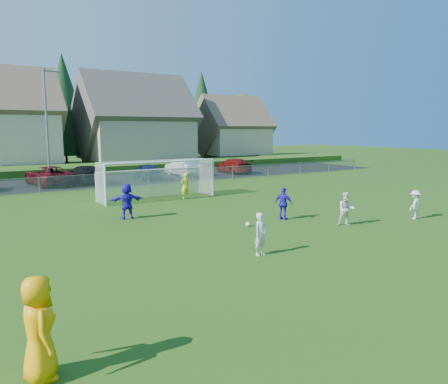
# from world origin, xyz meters

# --- Properties ---
(ground) EXTENTS (160.00, 160.00, 0.00)m
(ground) POSITION_xyz_m (0.00, 0.00, 0.00)
(ground) COLOR #193D0C
(ground) RESTS_ON ground
(asphalt_lot) EXTENTS (60.00, 60.00, 0.00)m
(asphalt_lot) POSITION_xyz_m (0.00, 27.50, 0.01)
(asphalt_lot) COLOR black
(asphalt_lot) RESTS_ON ground
(grass_embankment) EXTENTS (70.00, 6.00, 0.80)m
(grass_embankment) POSITION_xyz_m (0.00, 35.00, 0.40)
(grass_embankment) COLOR #1E420F
(grass_embankment) RESTS_ON ground
(soccer_ball) EXTENTS (0.22, 0.22, 0.22)m
(soccer_ball) POSITION_xyz_m (0.15, 6.20, 0.11)
(soccer_ball) COLOR white
(soccer_ball) RESTS_ON ground
(referee) EXTENTS (0.62, 0.95, 1.94)m
(referee) POSITION_xyz_m (-10.28, -1.80, 0.97)
(referee) COLOR #F99E04
(referee) RESTS_ON ground
(player_white_a) EXTENTS (0.63, 0.49, 1.53)m
(player_white_a) POSITION_xyz_m (-2.18, 2.26, 0.76)
(player_white_a) COLOR silver
(player_white_a) RESTS_ON ground
(player_white_b) EXTENTS (0.97, 0.93, 1.57)m
(player_white_b) POSITION_xyz_m (4.06, 3.87, 0.78)
(player_white_b) COLOR silver
(player_white_b) RESTS_ON ground
(player_white_c) EXTENTS (1.01, 0.67, 1.45)m
(player_white_c) POSITION_xyz_m (8.18, 3.07, 0.72)
(player_white_c) COLOR silver
(player_white_c) RESTS_ON ground
(player_blue_a) EXTENTS (0.78, 1.02, 1.61)m
(player_blue_a) POSITION_xyz_m (2.53, 6.49, 0.80)
(player_blue_a) COLOR #2113BB
(player_blue_a) RESTS_ON ground
(player_blue_b) EXTENTS (1.71, 0.74, 1.78)m
(player_blue_b) POSITION_xyz_m (-3.89, 10.91, 0.89)
(player_blue_b) COLOR #2113BB
(player_blue_b) RESTS_ON ground
(goalkeeper) EXTENTS (0.65, 0.47, 1.68)m
(goalkeeper) POSITION_xyz_m (1.47, 14.83, 0.84)
(goalkeeper) COLOR yellow
(goalkeeper) RESTS_ON ground
(car_c) EXTENTS (3.25, 5.76, 1.52)m
(car_c) POSITION_xyz_m (-4.39, 26.85, 0.76)
(car_c) COLOR #4F090F
(car_c) RESTS_ON ground
(car_d) EXTENTS (2.21, 5.11, 1.47)m
(car_d) POSITION_xyz_m (-1.67, 26.56, 0.73)
(car_d) COLOR black
(car_d) RESTS_ON ground
(car_e) EXTENTS (2.24, 4.42, 1.44)m
(car_e) POSITION_xyz_m (3.75, 26.42, 0.72)
(car_e) COLOR #15224C
(car_e) RESTS_ON ground
(car_f) EXTENTS (1.70, 4.81, 1.58)m
(car_f) POSITION_xyz_m (7.83, 27.27, 0.79)
(car_f) COLOR silver
(car_f) RESTS_ON ground
(car_g) EXTENTS (2.69, 5.32, 1.48)m
(car_g) POSITION_xyz_m (13.43, 26.92, 0.74)
(car_g) COLOR maroon
(car_g) RESTS_ON ground
(soccer_goal) EXTENTS (7.42, 1.90, 2.50)m
(soccer_goal) POSITION_xyz_m (0.00, 16.05, 1.63)
(soccer_goal) COLOR white
(soccer_goal) RESTS_ON ground
(chainlink_fence) EXTENTS (52.06, 0.06, 1.20)m
(chainlink_fence) POSITION_xyz_m (0.00, 22.00, 0.63)
(chainlink_fence) COLOR gray
(chainlink_fence) RESTS_ON ground
(streetlight) EXTENTS (1.38, 0.18, 9.00)m
(streetlight) POSITION_xyz_m (-4.45, 26.00, 4.84)
(streetlight) COLOR slate
(streetlight) RESTS_ON ground
(houses_row) EXTENTS (53.90, 11.45, 13.27)m
(houses_row) POSITION_xyz_m (1.97, 42.46, 7.33)
(houses_row) COLOR tan
(houses_row) RESTS_ON ground
(tree_row) EXTENTS (65.98, 12.36, 13.80)m
(tree_row) POSITION_xyz_m (1.04, 48.74, 6.91)
(tree_row) COLOR #382616
(tree_row) RESTS_ON ground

